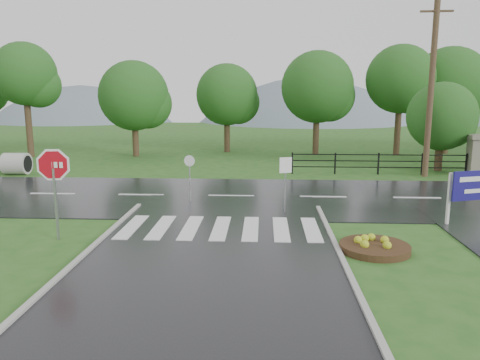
{
  "coord_description": "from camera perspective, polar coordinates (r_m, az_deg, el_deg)",
  "views": [
    {
      "loc": [
        1.41,
        -9.92,
        4.51
      ],
      "look_at": [
        0.59,
        6.0,
        1.5
      ],
      "focal_mm": 35.0,
      "sensor_mm": 36.0,
      "label": 1
    }
  ],
  "objects": [
    {
      "name": "flower_bed",
      "position": [
        14.11,
        16.09,
        -7.75
      ],
      "size": [
        2.01,
        2.01,
        0.4
      ],
      "color": "#332111",
      "rests_on": "ground"
    },
    {
      "name": "reg_sign_small",
      "position": [
        17.4,
        5.57,
        0.74
      ],
      "size": [
        0.46,
        0.17,
        2.14
      ],
      "color": "#939399",
      "rests_on": "ground"
    },
    {
      "name": "hills",
      "position": [
        77.59,
        4.39,
        -4.32
      ],
      "size": [
        102.0,
        48.0,
        48.0
      ],
      "color": "slate",
      "rests_on": "ground"
    },
    {
      "name": "pillar_west",
      "position": [
        28.59,
        26.87,
        2.84
      ],
      "size": [
        1.0,
        1.0,
        2.24
      ],
      "color": "gray",
      "rests_on": "ground"
    },
    {
      "name": "main_road",
      "position": [
        20.47,
        -1.08,
        -2.04
      ],
      "size": [
        90.0,
        8.0,
        0.04
      ],
      "primitive_type": "cube",
      "color": "black",
      "rests_on": "ground"
    },
    {
      "name": "estate_billboard",
      "position": [
        17.74,
        27.24,
        -0.85
      ],
      "size": [
        2.13,
        0.75,
        1.92
      ],
      "color": "silver",
      "rests_on": "ground"
    },
    {
      "name": "treeline",
      "position": [
        34.22,
        2.23,
        3.11
      ],
      "size": [
        83.2,
        5.2,
        10.0
      ],
      "color": "#1D5119",
      "rests_on": "ground"
    },
    {
      "name": "ground",
      "position": [
        10.99,
        -4.82,
        -13.57
      ],
      "size": [
        120.0,
        120.0,
        0.0
      ],
      "primitive_type": "plane",
      "color": "#29571D",
      "rests_on": "ground"
    },
    {
      "name": "crosswalk",
      "position": [
        15.63,
        -2.36,
        -5.85
      ],
      "size": [
        6.5,
        2.8,
        0.02
      ],
      "color": "silver",
      "rests_on": "ground"
    },
    {
      "name": "entrance_tree_left",
      "position": [
        29.27,
        23.39,
        7.11
      ],
      "size": [
        3.89,
        3.89,
        5.09
      ],
      "color": "#3D2B1C",
      "rests_on": "ground"
    },
    {
      "name": "utility_pole_east",
      "position": [
        26.88,
        22.27,
        10.34
      ],
      "size": [
        1.65,
        0.31,
        9.27
      ],
      "color": "#473523",
      "rests_on": "ground"
    },
    {
      "name": "stop_sign",
      "position": [
        15.24,
        -21.75,
        0.73
      ],
      "size": [
        1.32,
        0.25,
        3.01
      ],
      "color": "#939399",
      "rests_on": "ground"
    },
    {
      "name": "reg_sign_round",
      "position": [
        19.28,
        -6.16,
        0.96
      ],
      "size": [
        0.45,
        0.13,
        1.97
      ],
      "color": "#939399",
      "rests_on": "ground"
    },
    {
      "name": "fence_west",
      "position": [
        26.95,
        16.53,
        2.17
      ],
      "size": [
        9.58,
        0.08,
        1.2
      ],
      "color": "black",
      "rests_on": "ground"
    }
  ]
}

